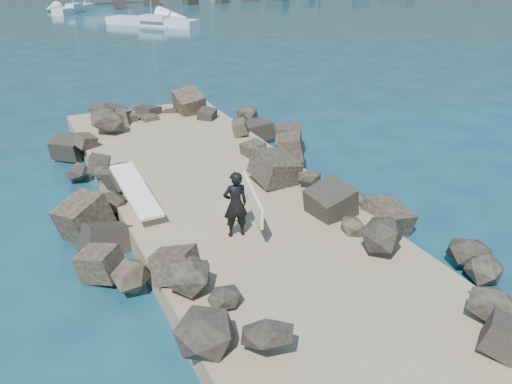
# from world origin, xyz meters

# --- Properties ---
(ground) EXTENTS (800.00, 800.00, 0.00)m
(ground) POSITION_xyz_m (0.00, 0.00, 0.00)
(ground) COLOR #0F384C
(ground) RESTS_ON ground
(jetty) EXTENTS (6.00, 26.00, 0.60)m
(jetty) POSITION_xyz_m (0.00, -2.00, 0.30)
(jetty) COLOR #8C7759
(jetty) RESTS_ON ground
(riprap_left) EXTENTS (2.60, 22.00, 1.00)m
(riprap_left) POSITION_xyz_m (-2.90, -1.50, 0.50)
(riprap_left) COLOR black
(riprap_left) RESTS_ON ground
(riprap_right) EXTENTS (2.60, 22.00, 1.00)m
(riprap_right) POSITION_xyz_m (2.90, -1.50, 0.50)
(riprap_right) COLOR black
(riprap_right) RESTS_ON ground
(surfboard_resting) EXTENTS (0.83, 2.64, 0.09)m
(surfboard_resting) POSITION_xyz_m (-2.53, 1.13, 1.04)
(surfboard_resting) COLOR white
(surfboard_resting) RESTS_ON riprap_left
(surfer_with_board) EXTENTS (1.02, 2.04, 1.67)m
(surfer_with_board) POSITION_xyz_m (-0.62, -1.31, 1.44)
(surfer_with_board) COLOR black
(surfer_with_board) RESTS_ON jetty
(sailboat_b) EXTENTS (5.05, 5.60, 7.56)m
(sailboat_b) POSITION_xyz_m (3.44, 52.41, 0.35)
(sailboat_b) COLOR silver
(sailboat_b) RESTS_ON ground
(sailboat_c) EXTENTS (7.28, 7.68, 10.30)m
(sailboat_c) POSITION_xyz_m (8.35, 39.38, 0.35)
(sailboat_c) COLOR silver
(sailboat_c) RESTS_ON ground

